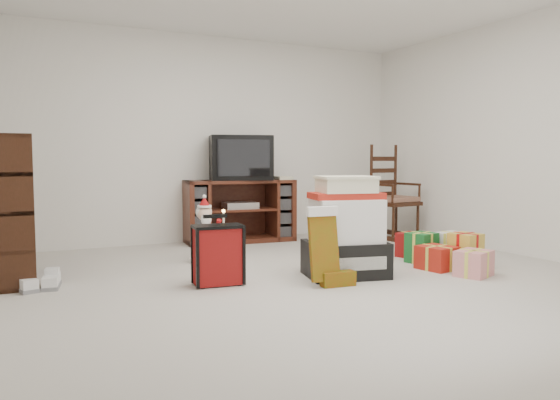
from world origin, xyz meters
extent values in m
cube|color=beige|center=(0.00, 0.00, -0.01)|extent=(5.00, 5.00, 0.01)
cube|color=white|center=(0.00, 2.50, 1.25)|extent=(5.00, 0.01, 2.50)
cube|color=white|center=(2.50, 0.00, 1.25)|extent=(0.01, 5.00, 2.50)
cube|color=#4F2516|center=(0.20, 2.23, 0.38)|extent=(1.36, 0.59, 0.75)
cube|color=silver|center=(0.20, 2.21, 0.45)|extent=(0.42, 0.32, 0.08)
cube|color=black|center=(-2.31, 1.11, 0.60)|extent=(0.33, 0.99, 1.20)
cube|color=black|center=(2.07, 1.61, 0.45)|extent=(0.54, 0.52, 0.05)
cube|color=#986953|center=(2.07, 1.61, 0.51)|extent=(0.50, 0.48, 0.06)
cube|color=black|center=(2.07, 1.83, 0.86)|extent=(0.42, 0.10, 0.76)
cube|color=black|center=(2.07, 1.61, 0.03)|extent=(0.58, 0.87, 0.06)
cube|color=black|center=(0.27, 0.01, 0.15)|extent=(0.76, 0.62, 0.30)
cube|color=silver|center=(0.27, 0.01, 0.49)|extent=(0.64, 0.55, 0.37)
cube|color=#AB2013|center=(0.27, 0.01, 0.70)|extent=(0.66, 0.45, 0.05)
cube|color=beige|center=(0.27, 0.01, 0.79)|extent=(0.52, 0.44, 0.12)
cube|color=maroon|center=(-0.83, 0.18, 0.25)|extent=(0.39, 0.23, 0.49)
cube|color=black|center=(-0.83, 0.26, 0.55)|extent=(0.20, 0.05, 0.03)
ellipsoid|color=brown|center=(0.19, 0.38, 0.12)|extent=(0.24, 0.21, 0.25)
sphere|color=brown|center=(0.19, 0.35, 0.27)|extent=(0.16, 0.16, 0.16)
cone|color=maroon|center=(0.62, 0.95, 0.20)|extent=(0.28, 0.28, 0.39)
sphere|color=beige|center=(0.62, 0.95, 0.44)|extent=(0.13, 0.13, 0.13)
cone|color=maroon|center=(0.62, 0.95, 0.55)|extent=(0.12, 0.12, 0.10)
cylinder|color=silver|center=(0.76, 0.85, 0.40)|extent=(0.02, 0.02, 0.12)
cone|color=maroon|center=(-0.61, 1.16, 0.21)|extent=(0.30, 0.30, 0.43)
sphere|color=beige|center=(-0.61, 1.16, 0.48)|extent=(0.15, 0.15, 0.15)
cone|color=maroon|center=(-0.61, 1.16, 0.59)|extent=(0.13, 0.13, 0.11)
cylinder|color=silver|center=(-0.45, 1.05, 0.44)|extent=(0.02, 0.02, 0.13)
cube|color=white|center=(-2.22, 0.67, 0.05)|extent=(0.19, 0.31, 0.10)
cube|color=white|center=(-2.04, 0.67, 0.05)|extent=(0.17, 0.30, 0.10)
cube|color=#AB2013|center=(1.15, -0.05, 0.14)|extent=(0.27, 0.27, 0.27)
cube|color=#1A6929|center=(1.36, 0.21, 0.14)|extent=(0.27, 0.27, 0.27)
cube|color=gold|center=(1.41, -0.21, 0.14)|extent=(0.27, 0.27, 0.27)
cube|color=silver|center=(1.10, -0.42, 0.14)|extent=(0.27, 0.27, 0.27)
cube|color=silver|center=(1.62, 0.00, 0.14)|extent=(0.27, 0.27, 0.27)
cube|color=maroon|center=(1.57, 0.42, 0.14)|extent=(0.27, 0.27, 0.27)
cube|color=black|center=(0.22, 2.24, 1.02)|extent=(0.83, 0.68, 0.54)
cube|color=black|center=(0.22, 1.98, 1.02)|extent=(0.61, 0.18, 0.43)
camera|label=1|loc=(-2.31, -3.91, 1.02)|focal=35.00mm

